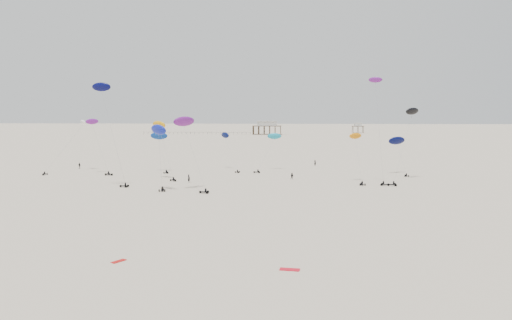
# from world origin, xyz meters

# --- Properties ---
(ground_plane) EXTENTS (900.00, 900.00, 0.00)m
(ground_plane) POSITION_xyz_m (0.00, 200.00, 0.00)
(ground_plane) COLOR beige
(pavilion_main) EXTENTS (21.00, 13.00, 9.80)m
(pavilion_main) POSITION_xyz_m (-10.00, 350.00, 4.22)
(pavilion_main) COLOR brown
(pavilion_main) RESTS_ON ground
(pavilion_small) EXTENTS (9.00, 7.00, 8.00)m
(pavilion_small) POSITION_xyz_m (60.00, 380.00, 3.49)
(pavilion_small) COLOR brown
(pavilion_small) RESTS_ON ground
(pier_fence) EXTENTS (80.20, 0.20, 1.50)m
(pier_fence) POSITION_xyz_m (-62.00, 350.00, 0.77)
(pier_fence) COLOR black
(pier_fence) RESTS_ON ground
(rig_0) EXTENTS (8.37, 15.45, 18.71)m
(rig_0) POSITION_xyz_m (-54.64, 122.58, 10.22)
(rig_0) COLOR black
(rig_0) RESTS_ON ground
(rig_1) EXTENTS (3.66, 9.71, 12.48)m
(rig_1) POSITION_xyz_m (23.34, 104.95, 6.85)
(rig_1) COLOR black
(rig_1) RESTS_ON ground
(rig_2) EXTENTS (7.47, 10.70, 13.29)m
(rig_2) POSITION_xyz_m (1.36, 129.07, 7.53)
(rig_2) COLOR black
(rig_2) RESTS_ON ground
(rig_3) EXTENTS (8.33, 8.05, 15.07)m
(rig_3) POSITION_xyz_m (-25.22, 108.17, 11.41)
(rig_3) COLOR black
(rig_3) RESTS_ON ground
(rig_4) EXTENTS (7.57, 13.45, 14.39)m
(rig_4) POSITION_xyz_m (-11.33, 130.41, 8.07)
(rig_4) COLOR black
(rig_4) RESTS_ON ground
(rig_6) EXTENTS (9.30, 7.70, 15.53)m
(rig_6) POSITION_xyz_m (-44.90, 117.03, 8.49)
(rig_6) COLOR black
(rig_6) RESTS_ON ground
(rig_7) EXTENTS (5.85, 10.32, 11.24)m
(rig_7) POSITION_xyz_m (36.56, 123.49, 8.15)
(rig_7) COLOR black
(rig_7) RESTS_ON ground
(rig_8) EXTENTS (10.51, 15.81, 21.28)m
(rig_8) POSITION_xyz_m (35.75, 109.41, 12.52)
(rig_8) COLOR black
(rig_8) RESTS_ON ground
(rig_9) EXTENTS (9.03, 8.61, 16.51)m
(rig_9) POSITION_xyz_m (-15.12, 91.20, 12.52)
(rig_9) COLOR black
(rig_9) RESTS_ON ground
(rig_10) EXTENTS (4.55, 7.89, 25.42)m
(rig_10) POSITION_xyz_m (28.05, 103.59, 13.28)
(rig_10) COLOR black
(rig_10) RESTS_ON ground
(rig_11) EXTENTS (5.52, 5.43, 14.56)m
(rig_11) POSITION_xyz_m (-21.09, 90.23, 11.09)
(rig_11) COLOR black
(rig_11) RESTS_ON ground
(rig_12) EXTENTS (6.55, 7.15, 11.66)m
(rig_12) POSITION_xyz_m (-29.77, 123.78, 8.59)
(rig_12) COLOR black
(rig_12) RESTS_ON ground
(rig_13) EXTENTS (8.64, 3.16, 23.73)m
(rig_13) POSITION_xyz_m (-34.22, 94.97, 17.33)
(rig_13) COLOR black
(rig_13) RESTS_ON ground
(spectator_0) EXTENTS (0.98, 0.93, 2.21)m
(spectator_0) POSITION_xyz_m (-17.35, 102.98, 0.00)
(spectator_0) COLOR black
(spectator_0) RESTS_ON ground
(spectator_1) EXTENTS (0.97, 0.59, 1.94)m
(spectator_1) POSITION_xyz_m (7.66, 109.64, 0.00)
(spectator_1) COLOR black
(spectator_1) RESTS_ON ground
(spectator_2) EXTENTS (1.34, 0.99, 2.03)m
(spectator_2) POSITION_xyz_m (-56.03, 129.32, 0.00)
(spectator_2) COLOR black
(spectator_2) RESTS_ON ground
(spectator_3) EXTENTS (0.95, 0.92, 2.16)m
(spectator_3) POSITION_xyz_m (14.97, 141.60, 0.00)
(spectator_3) COLOR black
(spectator_3) RESTS_ON ground
(grounded_kite_a) EXTENTS (2.29, 1.16, 0.08)m
(grounded_kite_a) POSITION_xyz_m (7.15, 37.55, 0.00)
(grounded_kite_a) COLOR red
(grounded_kite_a) RESTS_ON ground
(grounded_kite_b) EXTENTS (1.56, 1.89, 0.07)m
(grounded_kite_b) POSITION_xyz_m (-12.47, 39.25, 0.00)
(grounded_kite_b) COLOR red
(grounded_kite_b) RESTS_ON ground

